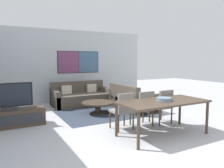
% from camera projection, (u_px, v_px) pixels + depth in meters
% --- Properties ---
extents(ground_plane, '(24.00, 24.00, 0.00)m').
position_uv_depth(ground_plane, '(172.00, 162.00, 3.52)').
color(ground_plane, '#B2B2B7').
extents(wall_back, '(6.91, 0.09, 2.80)m').
position_uv_depth(wall_back, '(65.00, 66.00, 8.54)').
color(wall_back, silver).
rests_on(wall_back, ground_plane).
extents(area_rug, '(2.34, 2.12, 0.01)m').
position_uv_depth(area_rug, '(98.00, 113.00, 6.72)').
color(area_rug, '#333D4C').
rests_on(area_rug, ground_plane).
extents(tv_console, '(1.64, 0.42, 0.44)m').
position_uv_depth(tv_console, '(10.00, 119.00, 5.31)').
color(tv_console, '#423326').
rests_on(tv_console, ground_plane).
extents(television, '(1.10, 0.20, 0.65)m').
position_uv_depth(television, '(9.00, 97.00, 5.25)').
color(television, '#2D2D33').
rests_on(television, tv_console).
extents(sofa_main, '(2.06, 0.96, 0.84)m').
position_uv_depth(sofa_main, '(81.00, 97.00, 7.99)').
color(sofa_main, '#51473D').
rests_on(sofa_main, ground_plane).
extents(sofa_side, '(0.96, 1.63, 0.84)m').
position_uv_depth(sofa_side, '(132.00, 102.00, 7.17)').
color(sofa_side, '#51473D').
rests_on(sofa_side, ground_plane).
extents(coffee_table, '(0.99, 0.99, 0.36)m').
position_uv_depth(coffee_table, '(98.00, 105.00, 6.69)').
color(coffee_table, '#423326').
rests_on(coffee_table, ground_plane).
extents(dining_table, '(1.98, 0.93, 0.76)m').
position_uv_depth(dining_table, '(163.00, 104.00, 4.72)').
color(dining_table, '#423326').
rests_on(dining_table, ground_plane).
extents(dining_chair_left, '(0.46, 0.46, 0.89)m').
position_uv_depth(dining_chair_left, '(123.00, 109.00, 5.08)').
color(dining_chair_left, gray).
rests_on(dining_chair_left, ground_plane).
extents(dining_chair_centre, '(0.46, 0.46, 0.89)m').
position_uv_depth(dining_chair_centre, '(143.00, 106.00, 5.35)').
color(dining_chair_centre, gray).
rests_on(dining_chair_centre, ground_plane).
extents(dining_chair_right, '(0.46, 0.46, 0.89)m').
position_uv_depth(dining_chair_right, '(163.00, 104.00, 5.59)').
color(dining_chair_right, gray).
rests_on(dining_chair_right, ground_plane).
extents(fruit_bowl, '(0.33, 0.33, 0.07)m').
position_uv_depth(fruit_bowl, '(164.00, 99.00, 4.72)').
color(fruit_bowl, slate).
rests_on(fruit_bowl, dining_table).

